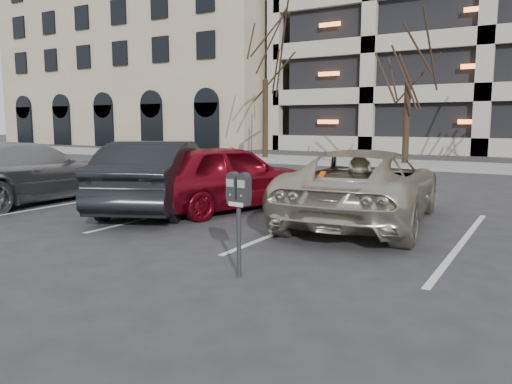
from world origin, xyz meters
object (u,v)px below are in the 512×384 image
car_red (225,176)px  car_silver (25,172)px  tree_a (266,29)px  suv_silver (364,186)px  parking_meter (239,199)px  tree_b (411,23)px  car_dark (159,176)px

car_red → car_silver: 4.83m
car_silver → tree_a: bearing=-86.8°
suv_silver → car_silver: bearing=6.8°
tree_a → suv_silver: 17.03m
car_red → parking_meter: bearing=145.2°
car_red → car_silver: bearing=37.6°
tree_b → car_dark: (-1.66, -13.88, -5.24)m
suv_silver → car_red: car_red is taller
tree_a → parking_meter: 20.10m
car_red → car_dark: (-1.21, -0.71, 0.02)m
suv_silver → car_red: (-2.99, -0.24, 0.03)m
tree_a → car_silver: (1.97, -14.72, -5.66)m
car_red → car_dark: 1.40m
parking_meter → car_dark: bearing=149.5°
parking_meter → tree_a: bearing=125.9°
tree_a → suv_silver: bearing=-53.6°
tree_a → car_dark: 15.90m
tree_a → tree_b: 7.01m
parking_meter → suv_silver: size_ratio=0.24×
car_dark → car_silver: bearing=-10.5°
tree_b → car_red: size_ratio=1.96×
parking_meter → car_red: (-2.79, 3.80, -0.24)m
tree_a → parking_meter: (9.34, -16.96, -5.41)m
car_red → tree_a: bearing=-44.7°
tree_b → parking_meter: bearing=-82.2°
parking_meter → car_red: bearing=133.4°
tree_b → car_silver: tree_b is taller
parking_meter → car_silver: car_silver is taller
tree_b → car_dark: tree_b is taller
tree_b → parking_meter: size_ratio=6.62×
car_dark → parking_meter: bearing=117.9°
tree_b → suv_silver: size_ratio=1.60×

